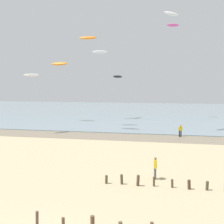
# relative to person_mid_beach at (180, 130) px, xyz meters

# --- Properties ---
(wet_sand_strip) EXTENTS (120.00, 5.47, 0.01)m
(wet_sand_strip) POSITION_rel_person_mid_beach_xyz_m (-7.36, -1.69, -0.91)
(wet_sand_strip) COLOR #7A6D59
(wet_sand_strip) RESTS_ON ground
(sea) EXTENTS (160.00, 70.00, 0.10)m
(sea) POSITION_rel_person_mid_beach_xyz_m (-7.36, 36.04, -0.87)
(sea) COLOR gray
(sea) RESTS_ON ground
(person_mid_beach) EXTENTS (0.55, 0.31, 1.71)m
(person_mid_beach) POSITION_rel_person_mid_beach_xyz_m (0.00, 0.00, 0.00)
(person_mid_beach) COLOR #232328
(person_mid_beach) RESTS_ON ground
(person_by_waterline) EXTENTS (0.26, 0.57, 1.71)m
(person_by_waterline) POSITION_rel_person_mid_beach_xyz_m (-2.65, -18.12, 0.00)
(person_by_waterline) COLOR #4C4C56
(person_by_waterline) RESTS_ON ground
(kite_aloft_0) EXTENTS (3.60, 1.62, 0.95)m
(kite_aloft_0) POSITION_rel_person_mid_beach_xyz_m (-22.58, 12.34, 10.37)
(kite_aloft_0) COLOR orange
(kite_aloft_1) EXTENTS (3.15, 1.37, 0.80)m
(kite_aloft_1) POSITION_rel_person_mid_beach_xyz_m (-15.35, 7.52, 14.27)
(kite_aloft_1) COLOR orange
(kite_aloft_4) EXTENTS (2.28, 2.29, 0.51)m
(kite_aloft_4) POSITION_rel_person_mid_beach_xyz_m (-21.50, -0.98, 7.69)
(kite_aloft_4) COLOR white
(kite_aloft_5) EXTENTS (3.47, 1.85, 0.73)m
(kite_aloft_5) POSITION_rel_person_mid_beach_xyz_m (-15.66, 17.46, 13.05)
(kite_aloft_5) COLOR white
(kite_aloft_6) EXTENTS (2.89, 2.98, 0.90)m
(kite_aloft_6) POSITION_rel_person_mid_beach_xyz_m (-1.44, 4.98, 16.95)
(kite_aloft_6) COLOR white
(kite_aloft_8) EXTENTS (2.82, 1.80, 0.76)m
(kite_aloft_8) POSITION_rel_person_mid_beach_xyz_m (-0.98, 22.64, 18.92)
(kite_aloft_8) COLOR #E54C99
(kite_aloft_9) EXTENTS (2.16, 3.54, 0.56)m
(kite_aloft_9) POSITION_rel_person_mid_beach_xyz_m (-12.14, 18.64, 8.02)
(kite_aloft_9) COLOR black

